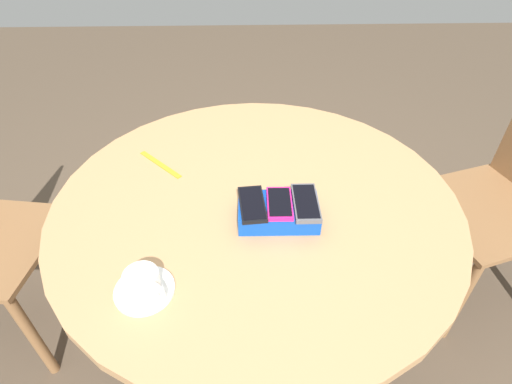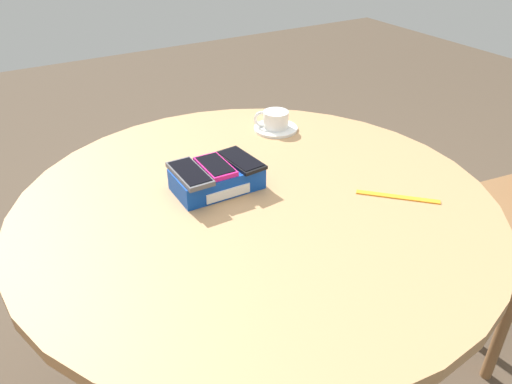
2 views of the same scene
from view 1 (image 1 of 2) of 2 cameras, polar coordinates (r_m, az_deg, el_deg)
The scene contains 10 objects.
ground_plane at distance 1.72m, azimuth 0.00°, elevation -20.58°, with size 8.00×8.00×0.00m, color brown.
round_table at distance 1.18m, azimuth 0.00°, elevation -4.31°, with size 1.13×1.13×0.77m.
phone_box at distance 1.03m, azimuth 3.22°, elevation -2.87°, with size 0.21×0.12×0.05m.
phone_gray at distance 1.02m, azimuth 7.12°, elevation -1.51°, with size 0.06×0.14×0.01m.
phone_magenta at distance 1.01m, azimuth 3.39°, elevation -1.62°, with size 0.07×0.12×0.01m.
phone_black at distance 1.01m, azimuth -0.54°, elevation -1.73°, with size 0.08×0.14×0.01m.
saucer at distance 0.93m, azimuth -15.63°, elevation -13.34°, with size 0.13×0.13×0.01m, color white.
coffee_cup at distance 0.91m, azimuth -15.83°, elevation -12.28°, with size 0.10×0.08×0.05m.
lanyard_strap at distance 1.27m, azimuth -13.51°, elevation 3.87°, with size 0.19×0.02×0.00m, color orange.
chair_near_window at distance 1.83m, azimuth 31.89°, elevation -1.15°, with size 0.57×0.57×0.88m.
Camera 1 is at (0.02, 0.85, 1.50)m, focal length 28.00 mm.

